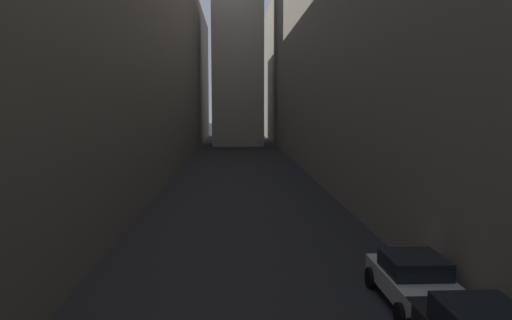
% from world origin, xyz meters
% --- Properties ---
extents(ground_plane, '(264.00, 264.00, 0.00)m').
position_xyz_m(ground_plane, '(0.00, 48.00, 0.00)').
color(ground_plane, '#232326').
extents(building_block_left, '(11.00, 108.00, 20.95)m').
position_xyz_m(building_block_left, '(-11.00, 50.00, 10.48)').
color(building_block_left, '#60594F').
rests_on(building_block_left, ground).
extents(building_block_right, '(15.42, 108.00, 22.79)m').
position_xyz_m(building_block_right, '(13.21, 50.00, 11.39)').
color(building_block_right, gray).
rests_on(building_block_right, ground).
extents(parked_car_right_far, '(1.94, 3.92, 1.38)m').
position_xyz_m(parked_car_right_far, '(4.40, 21.31, 0.71)').
color(parked_car_right_far, silver).
rests_on(parked_car_right_far, ground).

